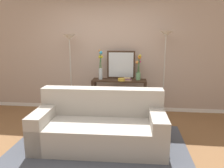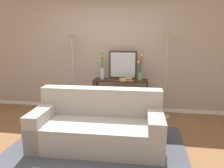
{
  "view_description": "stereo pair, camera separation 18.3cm",
  "coord_description": "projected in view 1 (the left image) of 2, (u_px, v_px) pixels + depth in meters",
  "views": [
    {
      "loc": [
        0.71,
        -3.09,
        1.72
      ],
      "look_at": [
        0.27,
        0.8,
        0.86
      ],
      "focal_mm": 34.63,
      "sensor_mm": 36.0,
      "label": 1
    },
    {
      "loc": [
        0.89,
        -3.06,
        1.72
      ],
      "look_at": [
        0.27,
        0.8,
        0.86
      ],
      "focal_mm": 34.63,
      "sensor_mm": 36.0,
      "label": 2
    }
  ],
  "objects": [
    {
      "name": "ground_plane",
      "position": [
        90.0,
        148.0,
        3.44
      ],
      "size": [
        16.0,
        16.0,
        0.02
      ],
      "primitive_type": "cube",
      "color": "brown"
    },
    {
      "name": "back_wall",
      "position": [
        106.0,
        54.0,
        5.04
      ],
      "size": [
        12.0,
        0.15,
        2.67
      ],
      "color": "white",
      "rests_on": "ground"
    },
    {
      "name": "area_rug",
      "position": [
        99.0,
        149.0,
        3.38
      ],
      "size": [
        2.76,
        2.03,
        0.01
      ],
      "color": "#474C56",
      "rests_on": "ground"
    },
    {
      "name": "couch",
      "position": [
        100.0,
        126.0,
        3.47
      ],
      "size": [
        2.06,
        0.98,
        0.88
      ],
      "color": "#ADA89E",
      "rests_on": "ground"
    },
    {
      "name": "console_table",
      "position": [
        119.0,
        91.0,
        4.77
      ],
      "size": [
        1.18,
        0.37,
        0.8
      ],
      "color": "#382619",
      "rests_on": "ground"
    },
    {
      "name": "floor_lamp_left",
      "position": [
        70.0,
        52.0,
        4.72
      ],
      "size": [
        0.28,
        0.28,
        1.77
      ],
      "color": "#B7B2A8",
      "rests_on": "ground"
    },
    {
      "name": "floor_lamp_right",
      "position": [
        165.0,
        51.0,
        4.49
      ],
      "size": [
        0.28,
        0.28,
        1.83
      ],
      "color": "#B7B2A8",
      "rests_on": "ground"
    },
    {
      "name": "wall_mirror",
      "position": [
        121.0,
        65.0,
        4.8
      ],
      "size": [
        0.62,
        0.02,
        0.62
      ],
      "color": "#382619",
      "rests_on": "console_table"
    },
    {
      "name": "vase_tall_flowers",
      "position": [
        101.0,
        66.0,
        4.71
      ],
      "size": [
        0.1,
        0.13,
        0.65
      ],
      "color": "silver",
      "rests_on": "console_table"
    },
    {
      "name": "vase_short_flowers",
      "position": [
        139.0,
        69.0,
        4.65
      ],
      "size": [
        0.12,
        0.13,
        0.55
      ],
      "color": "#669E6B",
      "rests_on": "console_table"
    },
    {
      "name": "fruit_bowl",
      "position": [
        122.0,
        79.0,
        4.6
      ],
      "size": [
        0.16,
        0.16,
        0.05
      ],
      "color": "gold",
      "rests_on": "console_table"
    },
    {
      "name": "book_stack",
      "position": [
        127.0,
        79.0,
        4.61
      ],
      "size": [
        0.18,
        0.13,
        0.07
      ],
      "color": "tan",
      "rests_on": "console_table"
    },
    {
      "name": "book_row_under_console",
      "position": [
        107.0,
        111.0,
        4.91
      ],
      "size": [
        0.4,
        0.18,
        0.13
      ],
      "color": "#2D2D33",
      "rests_on": "ground"
    }
  ]
}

